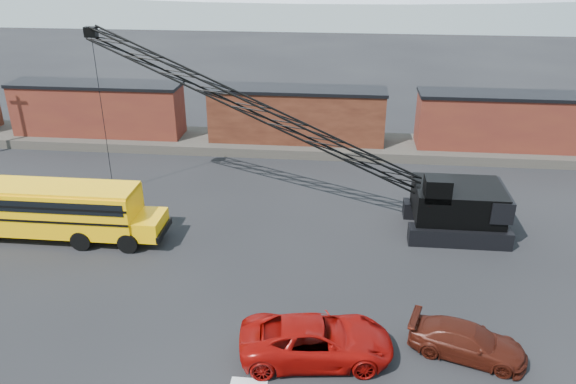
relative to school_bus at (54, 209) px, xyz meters
name	(u,v)px	position (x,y,z in m)	size (l,w,h in m)	color
ground	(252,320)	(11.94, -6.22, -1.79)	(160.00, 160.00, 0.00)	black
gravel_berm	(296,144)	(11.94, 15.78, -1.44)	(120.00, 5.00, 0.70)	#464139
boxcar_west_near	(98,109)	(-4.06, 15.78, 0.97)	(13.70, 3.10, 4.17)	#4E1B16
boxcar_mid	(297,115)	(11.94, 15.78, 0.97)	(13.70, 3.10, 4.17)	#592819
boxcar_east_near	(509,121)	(27.94, 15.78, 0.97)	(13.70, 3.10, 4.17)	#4E1B16
school_bus	(54,209)	(0.00, 0.00, 0.00)	(11.65, 2.65, 3.19)	#FFB405
red_pickup	(316,340)	(14.89, -8.29, -0.95)	(2.81, 6.10, 1.70)	#8D0906
maroon_suv	(467,341)	(20.91, -7.55, -1.12)	(1.88, 4.62, 1.34)	#3C120A
crawler_crane	(265,114)	(11.08, 4.73, 4.33)	(24.78, 5.85, 10.79)	black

